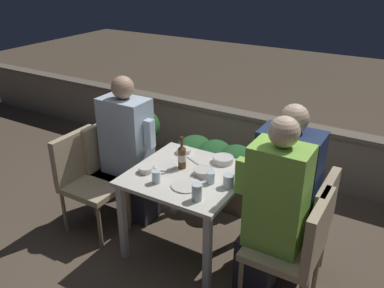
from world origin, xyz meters
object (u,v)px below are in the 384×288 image
object	(u,v)px
person_navy_jumper	(282,193)
beer_bottle	(182,156)
person_blue_shirt	(130,150)
potted_plant	(141,138)
chair_right_near	(298,243)
chair_left_far	(114,160)
chair_right_far	(307,219)
person_green_blouse	(271,212)
chair_left_near	(86,173)

from	to	relation	value
person_navy_jumper	beer_bottle	xyz separation A→B (m)	(-0.78, -0.09, 0.13)
person_blue_shirt	potted_plant	xyz separation A→B (m)	(-0.31, 0.54, -0.16)
chair_right_near	potted_plant	bearing A→B (deg)	156.38
chair_left_far	potted_plant	size ratio (longest dim) A/B	1.05
chair_right_far	beer_bottle	world-z (taller)	beer_bottle
chair_left_far	chair_right_near	distance (m)	1.82
chair_left_far	beer_bottle	world-z (taller)	beer_bottle
beer_bottle	potted_plant	distance (m)	1.14
person_green_blouse	beer_bottle	size ratio (longest dim) A/B	5.17
chair_left_near	chair_right_far	xyz separation A→B (m)	(1.81, 0.30, 0.00)
potted_plant	person_navy_jumper	bearing A→B (deg)	-18.15
potted_plant	person_green_blouse	bearing A→B (deg)	-26.02
chair_left_far	beer_bottle	xyz separation A→B (m)	(0.79, -0.10, 0.28)
chair_left_near	chair_right_far	bearing A→B (deg)	9.33
chair_left_near	person_blue_shirt	xyz separation A→B (m)	(0.24, 0.31, 0.14)
chair_right_near	chair_right_far	xyz separation A→B (m)	(-0.03, 0.28, 0.00)
person_blue_shirt	chair_right_far	size ratio (longest dim) A/B	1.54
person_navy_jumper	potted_plant	bearing A→B (deg)	161.85
chair_left_far	beer_bottle	size ratio (longest dim) A/B	3.27
person_green_blouse	person_navy_jumper	size ratio (longest dim) A/B	1.01
person_blue_shirt	chair_right_far	bearing A→B (deg)	-0.29
person_blue_shirt	beer_bottle	size ratio (longest dim) A/B	5.03
beer_bottle	potted_plant	bearing A→B (deg)	144.70
chair_right_near	chair_right_far	distance (m)	0.28
person_blue_shirt	potted_plant	world-z (taller)	person_blue_shirt
chair_left_far	person_navy_jumper	distance (m)	1.57
chair_left_far	chair_right_far	size ratio (longest dim) A/B	1.00
person_green_blouse	chair_right_far	distance (m)	0.37
person_green_blouse	potted_plant	world-z (taller)	person_green_blouse
chair_left_near	person_green_blouse	distance (m)	1.65
chair_right_near	person_green_blouse	xyz separation A→B (m)	(-0.20, 0.00, 0.17)
chair_right_far	person_navy_jumper	size ratio (longest dim) A/B	0.64
person_blue_shirt	person_navy_jumper	bearing A→B (deg)	-0.33
chair_left_near	chair_right_near	bearing A→B (deg)	0.47
person_blue_shirt	beer_bottle	world-z (taller)	person_blue_shirt
chair_left_near	potted_plant	xyz separation A→B (m)	(-0.06, 0.85, -0.02)
person_navy_jumper	potted_plant	distance (m)	1.77
chair_right_far	beer_bottle	xyz separation A→B (m)	(-0.97, -0.09, 0.28)
person_blue_shirt	beer_bottle	xyz separation A→B (m)	(0.59, -0.10, 0.14)
chair_left_near	beer_bottle	size ratio (longest dim) A/B	3.27
chair_left_near	person_green_blouse	world-z (taller)	person_green_blouse
chair_right_far	person_blue_shirt	bearing A→B (deg)	179.71
chair_right_far	person_navy_jumper	distance (m)	0.25
chair_left_near	person_navy_jumper	xyz separation A→B (m)	(1.61, 0.30, 0.15)
chair_right_near	chair_right_far	world-z (taller)	same
person_green_blouse	chair_right_far	world-z (taller)	person_green_blouse
chair_left_near	chair_right_near	xyz separation A→B (m)	(1.84, 0.02, 0.00)
chair_left_far	person_green_blouse	size ratio (longest dim) A/B	0.63
chair_left_near	person_navy_jumper	size ratio (longest dim) A/B	0.64
person_navy_jumper	chair_left_far	bearing A→B (deg)	179.71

